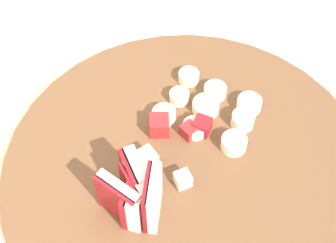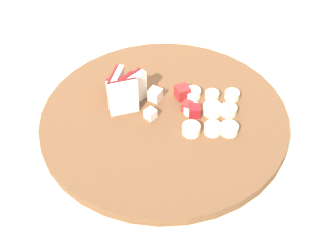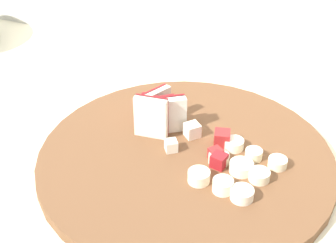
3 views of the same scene
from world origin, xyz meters
The scene contains 5 objects.
tile_backsplash centered at (0.00, 0.38, 0.69)m, with size 2.40×0.04×1.38m, color silver.
cutting_board centered at (0.15, 0.07, 0.88)m, with size 0.38×0.38×0.01m, color brown.
apple_wedge_fan centered at (0.09, 0.11, 0.91)m, with size 0.06×0.06×0.06m.
apple_dice_pile centered at (0.17, 0.09, 0.90)m, with size 0.09×0.07×0.02m.
banana_slice_rows centered at (0.22, 0.06, 0.89)m, with size 0.11×0.11×0.02m.
Camera 2 is at (0.07, -0.48, 1.43)m, focal length 54.02 mm.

